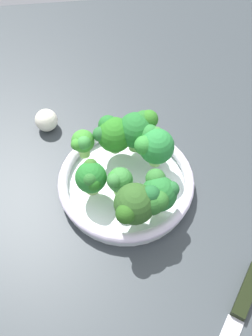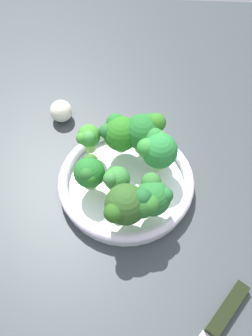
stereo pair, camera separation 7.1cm
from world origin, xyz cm
name	(u,v)px [view 2 (the right image)]	position (x,y,z in cm)	size (l,w,h in cm)	color
ground_plane	(113,203)	(0.00, 0.00, -1.25)	(130.00, 130.00, 2.50)	#343B3F
bowl	(126,183)	(-2.77, 2.34, 1.70)	(24.83, 24.83, 3.33)	white
broccoli_floret_0	(120,132)	(-9.78, 0.76, 7.67)	(6.87, 7.23, 7.46)	#7CB25B
broccoli_floret_1	(157,148)	(-5.86, 7.66, 8.31)	(7.09, 7.20, 7.99)	#97CA6A
broccoli_floret_2	(88,137)	(-8.56, -4.83, 7.27)	(4.64, 4.28, 6.22)	#8BC758
broccoli_floret_3	(116,178)	(-0.12, 0.74, 6.89)	(4.64, 4.75, 5.93)	#88CD57
broccoli_floret_4	(153,197)	(3.73, 7.05, 7.68)	(7.76, 6.29, 7.28)	#89C250
broccoli_floret_5	(128,205)	(5.87, 3.18, 8.33)	(7.12, 8.03, 8.26)	#9FCC66
broccoli_floret_6	(89,173)	(-0.86, -3.82, 7.01)	(5.74, 5.45, 6.33)	#86B05B
broccoli_floret_7	(145,131)	(-9.76, 5.32, 8.41)	(6.59, 7.47, 8.27)	#8AC266
knife	(211,335)	(22.73, 16.38, 0.55)	(22.92, 17.60, 1.50)	silver
garlic_bulb	(61,111)	(-19.38, -12.11, 2.32)	(4.63, 4.63, 4.63)	white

